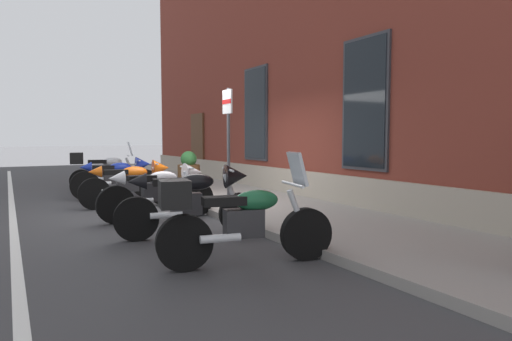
% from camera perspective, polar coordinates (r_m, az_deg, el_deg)
% --- Properties ---
extents(ground_plane, '(140.00, 140.00, 0.00)m').
position_cam_1_polar(ground_plane, '(9.16, -8.24, -4.96)').
color(ground_plane, '#38383A').
extents(sidewalk, '(27.03, 2.70, 0.12)m').
position_cam_1_polar(sidewalk, '(9.71, -0.77, -4.03)').
color(sidewalk, gray).
rests_on(sidewalk, ground_plane).
extents(lane_stripe, '(27.03, 0.12, 0.01)m').
position_cam_1_polar(lane_stripe, '(8.56, -28.76, -6.08)').
color(lane_stripe, silver).
rests_on(lane_stripe, ground_plane).
extents(brick_pub_facade, '(21.03, 7.47, 7.32)m').
position_cam_1_polar(brick_pub_facade, '(12.99, 19.71, 13.74)').
color(brick_pub_facade, maroon).
rests_on(brick_pub_facade, ground_plane).
extents(motorcycle_silver_touring, '(0.74, 1.99, 1.35)m').
position_cam_1_polar(motorcycle_silver_touring, '(12.72, -18.96, -0.02)').
color(motorcycle_silver_touring, black).
rests_on(motorcycle_silver_touring, ground_plane).
extents(motorcycle_blue_sport, '(0.62, 2.07, 0.99)m').
position_cam_1_polar(motorcycle_blue_sport, '(11.10, -17.21, -0.66)').
color(motorcycle_blue_sport, black).
rests_on(motorcycle_blue_sport, ground_plane).
extents(motorcycle_orange_sport, '(0.62, 2.06, 0.99)m').
position_cam_1_polar(motorcycle_orange_sport, '(9.61, -15.46, -1.37)').
color(motorcycle_orange_sport, black).
rests_on(motorcycle_orange_sport, ground_plane).
extents(motorcycle_white_sport, '(0.62, 2.11, 1.00)m').
position_cam_1_polar(motorcycle_white_sport, '(8.06, -12.00, -2.35)').
color(motorcycle_white_sport, black).
rests_on(motorcycle_white_sport, ground_plane).
extents(motorcycle_black_sport, '(0.73, 2.12, 1.07)m').
position_cam_1_polar(motorcycle_black_sport, '(6.56, -7.80, -3.54)').
color(motorcycle_black_sport, black).
rests_on(motorcycle_black_sport, ground_plane).
extents(motorcycle_green_touring, '(0.79, 2.06, 1.30)m').
position_cam_1_polar(motorcycle_green_touring, '(5.05, -2.31, -6.29)').
color(motorcycle_green_touring, black).
rests_on(motorcycle_green_touring, ground_plane).
extents(parking_sign, '(0.36, 0.07, 2.25)m').
position_cam_1_polar(parking_sign, '(8.28, -3.61, 5.11)').
color(parking_sign, '#4C4C51').
rests_on(parking_sign, sidewalk).
extents(barrel_planter, '(0.59, 0.59, 1.00)m').
position_cam_1_polar(barrel_planter, '(11.25, -8.64, -0.38)').
color(barrel_planter, brown).
rests_on(barrel_planter, sidewalk).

